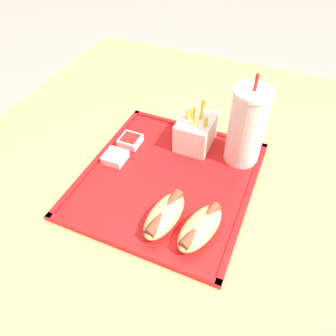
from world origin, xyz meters
TOP-DOWN VIEW (x-y plane):
  - ground_plane at (0.00, 0.00)m, footprint 8.00×8.00m
  - dining_table at (0.00, 0.00)m, footprint 1.27×1.12m
  - food_tray at (-0.03, -0.04)m, footprint 0.39×0.36m
  - soda_cup at (-0.16, 0.09)m, footprint 0.08×0.08m
  - hot_dog_far at (0.08, 0.07)m, footprint 0.13×0.08m
  - hot_dog_near at (0.08, 0.00)m, footprint 0.13×0.07m
  - fries_carton at (-0.16, -0.03)m, footprint 0.10×0.08m
  - sauce_cup_mayo at (-0.03, -0.17)m, footprint 0.05×0.05m
  - sauce_cup_ketchup at (-0.10, -0.17)m, footprint 0.05×0.05m

SIDE VIEW (x-z plane):
  - ground_plane at x=0.00m, z-range 0.00..0.00m
  - dining_table at x=0.00m, z-range 0.00..0.73m
  - food_tray at x=-0.03m, z-range 0.73..0.75m
  - sauce_cup_mayo at x=-0.03m, z-range 0.74..0.76m
  - sauce_cup_ketchup at x=-0.10m, z-range 0.74..0.76m
  - hot_dog_far at x=0.08m, z-range 0.75..0.78m
  - hot_dog_near at x=0.08m, z-range 0.75..0.78m
  - fries_carton at x=-0.16m, z-range 0.72..0.84m
  - soda_cup at x=-0.16m, z-range 0.73..0.94m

